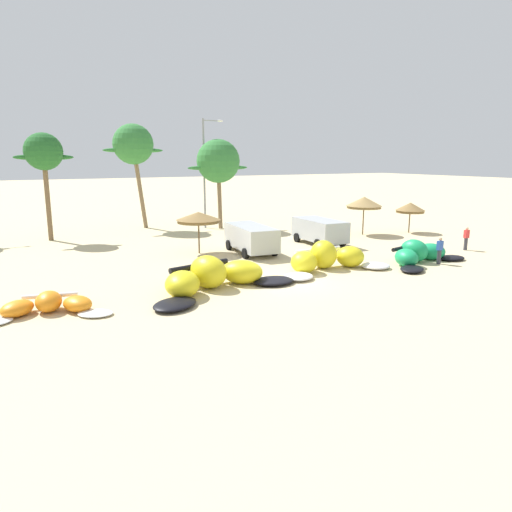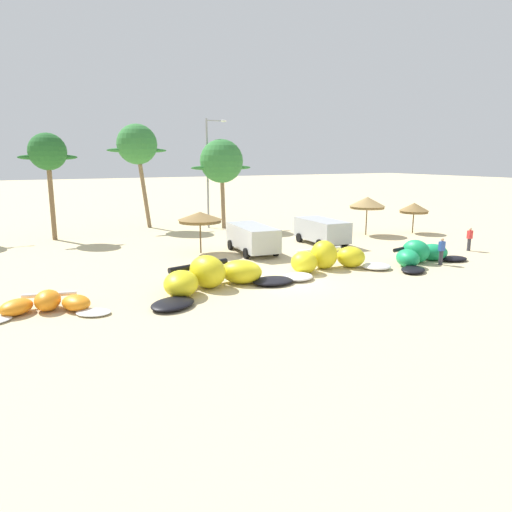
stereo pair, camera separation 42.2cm
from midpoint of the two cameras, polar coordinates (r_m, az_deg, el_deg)
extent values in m
plane|color=beige|center=(23.99, 3.44, -3.03)|extent=(260.00, 260.00, 0.00)
ellipsoid|color=orange|center=(21.01, -28.11, -5.78)|extent=(1.76, 1.73, 0.63)
ellipsoid|color=orange|center=(21.03, -24.93, -5.15)|extent=(1.32, 1.63, 0.85)
ellipsoid|color=orange|center=(20.63, -21.88, -5.53)|extent=(1.51, 1.72, 0.63)
ellipsoid|color=white|center=(19.90, -19.94, -6.71)|extent=(1.77, 1.65, 0.17)
cylinder|color=white|center=(21.48, -24.75, -4.51)|extent=(2.18, 0.67, 0.20)
cube|color=white|center=(20.90, -24.99, -5.26)|extent=(0.89, 0.68, 0.04)
ellipsoid|color=black|center=(19.95, -10.66, -5.90)|extent=(2.67, 2.50, 0.32)
ellipsoid|color=yellow|center=(21.34, -9.71, -3.46)|extent=(2.30, 2.60, 1.19)
ellipsoid|color=yellow|center=(22.57, -6.50, -1.96)|extent=(2.03, 2.45, 1.60)
ellipsoid|color=yellow|center=(23.29, -2.30, -1.97)|extent=(2.66, 2.63, 1.19)
ellipsoid|color=black|center=(23.25, 1.69, -3.10)|extent=(2.34, 1.86, 0.32)
cylinder|color=black|center=(23.14, -7.57, -1.25)|extent=(3.36, 1.04, 0.31)
cube|color=black|center=(22.40, -6.19, -2.06)|extent=(1.37, 1.02, 0.04)
ellipsoid|color=white|center=(24.14, 4.82, -2.56)|extent=(2.03, 1.92, 0.33)
ellipsoid|color=yellow|center=(25.45, 5.51, -0.77)|extent=(2.15, 2.19, 1.22)
ellipsoid|color=yellow|center=(26.62, 7.95, 0.21)|extent=(1.48, 1.67, 1.64)
ellipsoid|color=yellow|center=(27.30, 11.19, -0.07)|extent=(2.13, 2.18, 1.22)
ellipsoid|color=white|center=(27.26, 14.24, -1.19)|extent=(2.06, 1.95, 0.33)
cylinder|color=white|center=(27.05, 7.25, 0.72)|extent=(3.09, 0.33, 0.28)
cube|color=white|center=(26.49, 8.16, 0.14)|extent=(1.13, 0.61, 0.04)
ellipsoid|color=black|center=(27.12, 18.42, -1.56)|extent=(2.14, 1.99, 0.28)
ellipsoid|color=#199E5B|center=(28.25, 17.81, -0.20)|extent=(1.83, 2.09, 1.04)
ellipsoid|color=#199E5B|center=(29.56, 18.68, 0.63)|extent=(1.60, 1.96, 1.40)
ellipsoid|color=#199E5B|center=(30.62, 20.56, 0.53)|extent=(2.13, 2.10, 1.04)
ellipsoid|color=black|center=(31.05, 22.79, -0.21)|extent=(1.89, 1.48, 0.28)
cylinder|color=black|center=(29.85, 17.70, 1.04)|extent=(2.66, 0.80, 0.24)
cube|color=black|center=(29.48, 18.97, 0.58)|extent=(1.08, 0.81, 0.04)
cylinder|color=brown|center=(30.77, -7.51, 2.41)|extent=(0.10, 0.10, 2.26)
cone|color=olive|center=(30.57, -7.58, 4.98)|extent=(2.93, 2.93, 0.53)
cylinder|color=brown|center=(30.61, -7.56, 4.30)|extent=(2.79, 2.79, 0.20)
cylinder|color=brown|center=(39.02, 12.90, 4.35)|extent=(0.10, 0.10, 2.39)
cone|color=#9E7F4C|center=(38.84, 13.01, 6.65)|extent=(2.92, 2.92, 0.76)
cylinder|color=olive|center=(38.89, 12.97, 5.95)|extent=(2.77, 2.77, 0.20)
cylinder|color=brown|center=(41.19, 18.27, 4.10)|extent=(0.10, 0.10, 1.91)
cone|color=olive|center=(41.04, 18.39, 5.87)|extent=(2.44, 2.44, 0.67)
cylinder|color=brown|center=(41.08, 18.35, 5.27)|extent=(2.31, 2.31, 0.20)
cube|color=#B2B7BC|center=(34.11, 7.55, 3.29)|extent=(2.35, 4.79, 1.50)
cube|color=black|center=(35.15, 6.43, 4.01)|extent=(2.12, 1.28, 0.56)
cylinder|color=black|center=(34.91, 4.79, 2.31)|extent=(0.28, 0.69, 0.68)
cylinder|color=black|center=(35.99, 7.68, 2.53)|extent=(0.28, 0.69, 0.68)
cylinder|color=black|center=(32.47, 7.34, 1.51)|extent=(0.28, 0.69, 0.68)
cylinder|color=black|center=(33.63, 10.35, 1.77)|extent=(0.28, 0.69, 0.68)
cube|color=#B2B7BC|center=(30.64, -1.04, 2.40)|extent=(2.51, 5.19, 1.50)
cube|color=black|center=(31.87, -1.97, 3.25)|extent=(2.10, 1.44, 0.56)
cylinder|color=black|center=(31.86, -3.78, 1.38)|extent=(0.30, 0.70, 0.68)
cylinder|color=black|center=(32.57, -0.40, 1.64)|extent=(0.30, 0.70, 0.68)
cylinder|color=black|center=(29.00, -1.76, 0.33)|extent=(0.30, 0.70, 0.68)
cylinder|color=black|center=(29.77, 1.89, 0.64)|extent=(0.30, 0.70, 0.68)
cylinder|color=#383842|center=(34.78, 24.32, 1.37)|extent=(0.24, 0.24, 0.85)
cube|color=red|center=(34.66, 24.42, 2.51)|extent=(0.36, 0.22, 0.56)
sphere|color=beige|center=(34.61, 24.48, 3.15)|extent=(0.20, 0.20, 0.20)
cylinder|color=#383842|center=(29.57, 21.44, -0.12)|extent=(0.24, 0.24, 0.85)
cube|color=#2D51A8|center=(29.44, 21.54, 1.22)|extent=(0.36, 0.22, 0.56)
sphere|color=tan|center=(29.37, 21.60, 1.97)|extent=(0.20, 0.20, 0.20)
cylinder|color=brown|center=(38.62, -24.81, 6.70)|extent=(0.40, 0.36, 6.73)
sphere|color=#236028|center=(38.51, -25.23, 11.69)|extent=(2.79, 2.79, 2.79)
ellipsoid|color=#236028|center=(38.45, -26.86, 10.91)|extent=(1.95, 0.50, 0.36)
ellipsoid|color=#236028|center=(38.60, -23.50, 11.21)|extent=(1.95, 0.50, 0.36)
cylinder|color=#7F6647|center=(42.81, -14.54, 8.33)|extent=(1.13, 0.36, 7.44)
sphere|color=#337A38|center=(42.66, -15.33, 13.28)|extent=(3.52, 3.52, 3.52)
ellipsoid|color=#337A38|center=(42.34, -17.19, 12.47)|extent=(2.46, 0.50, 0.36)
ellipsoid|color=#337A38|center=(43.00, -13.43, 12.66)|extent=(2.46, 0.50, 0.36)
cylinder|color=#7F6647|center=(41.46, -4.86, 7.55)|extent=(0.50, 0.36, 5.99)
sphere|color=#337A38|center=(41.31, -5.03, 11.68)|extent=(3.81, 3.81, 3.81)
ellipsoid|color=#337A38|center=(40.73, -7.02, 10.83)|extent=(2.67, 0.50, 0.36)
ellipsoid|color=#337A38|center=(41.94, -3.07, 10.93)|extent=(2.67, 0.50, 0.36)
cylinder|color=gray|center=(41.83, -6.76, 10.05)|extent=(0.18, 0.18, 9.64)
cylinder|color=gray|center=(42.24, -5.85, 16.43)|extent=(1.63, 0.10, 0.10)
ellipsoid|color=silver|center=(42.56, -4.79, 16.42)|extent=(0.56, 0.24, 0.20)
camera|label=1|loc=(0.21, -90.48, -0.10)|focal=32.14mm
camera|label=2|loc=(0.21, 89.52, 0.10)|focal=32.14mm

